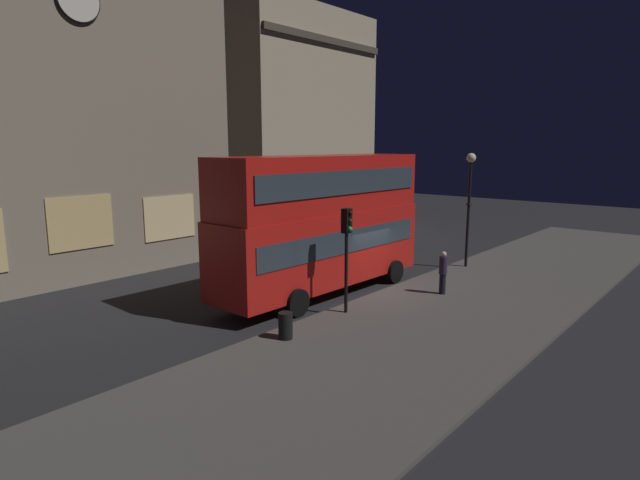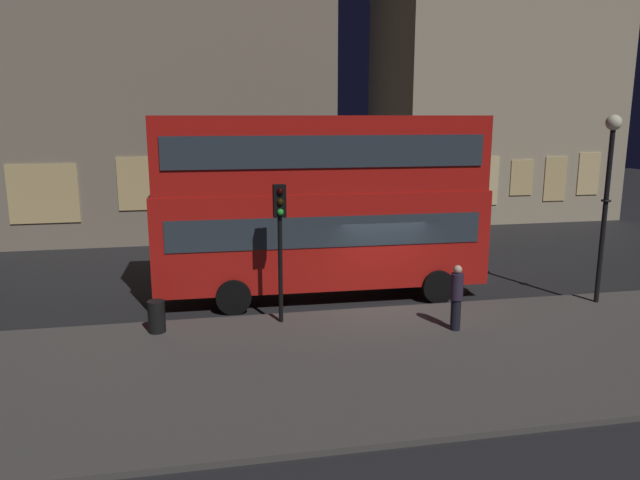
% 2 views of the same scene
% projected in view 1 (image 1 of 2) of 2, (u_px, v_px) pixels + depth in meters
% --- Properties ---
extents(ground_plane, '(80.00, 80.00, 0.00)m').
position_uv_depth(ground_plane, '(370.00, 291.00, 21.68)').
color(ground_plane, '#232326').
extents(sidewalk_slab, '(44.00, 7.09, 0.12)m').
position_uv_depth(sidewalk_slab, '(461.00, 309.00, 19.07)').
color(sidewalk_slab, '#4C4944').
rests_on(sidewalk_slab, ground).
extents(building_with_clock, '(16.27, 8.26, 17.60)m').
position_uv_depth(building_with_clock, '(28.00, 81.00, 23.54)').
color(building_with_clock, gray).
rests_on(building_with_clock, ground).
extents(building_plain_facade, '(12.00, 8.16, 15.26)m').
position_uv_depth(building_plain_facade, '(284.00, 122.00, 38.53)').
color(building_plain_facade, tan).
rests_on(building_plain_facade, ground).
extents(double_decker_bus, '(10.15, 3.01, 5.57)m').
position_uv_depth(double_decker_bus, '(321.00, 218.00, 20.73)').
color(double_decker_bus, red).
rests_on(double_decker_bus, ground).
extents(traffic_light_near_kerb, '(0.33, 0.37, 3.71)m').
position_uv_depth(traffic_light_near_kerb, '(347.00, 238.00, 18.01)').
color(traffic_light_near_kerb, black).
rests_on(traffic_light_near_kerb, sidewalk_slab).
extents(street_lamp, '(0.45, 0.45, 5.48)m').
position_uv_depth(street_lamp, '(470.00, 189.00, 24.82)').
color(street_lamp, black).
rests_on(street_lamp, sidewalk_slab).
extents(pedestrian, '(0.32, 0.32, 1.72)m').
position_uv_depth(pedestrian, '(443.00, 272.00, 20.63)').
color(pedestrian, black).
rests_on(pedestrian, sidewalk_slab).
extents(litter_bin, '(0.44, 0.44, 0.83)m').
position_uv_depth(litter_bin, '(285.00, 326.00, 15.91)').
color(litter_bin, black).
rests_on(litter_bin, sidewalk_slab).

